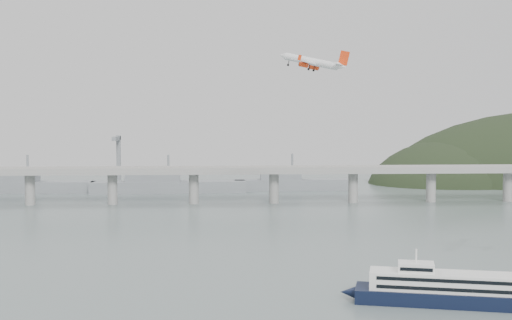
{
  "coord_description": "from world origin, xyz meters",
  "views": [
    {
      "loc": [
        -16.83,
        -223.96,
        53.19
      ],
      "look_at": [
        0.0,
        55.0,
        36.0
      ],
      "focal_mm": 48.0,
      "sensor_mm": 36.0,
      "label": 1
    }
  ],
  "objects": [
    {
      "name": "ground",
      "position": [
        0.0,
        0.0,
        0.0
      ],
      "size": [
        900.0,
        900.0,
        0.0
      ],
      "primitive_type": "plane",
      "color": "slate",
      "rests_on": "ground"
    },
    {
      "name": "ferry",
      "position": [
        48.67,
        -34.85,
        4.25
      ],
      "size": [
        81.64,
        30.33,
        15.68
      ],
      "rotation": [
        0.0,
        0.0,
        -0.26
      ],
      "color": "black",
      "rests_on": "ground"
    },
    {
      "name": "distant_fleet",
      "position": [
        -155.36,
        265.08,
        6.22
      ],
      "size": [
        453.0,
        60.9,
        40.0
      ],
      "color": "slate",
      "rests_on": "ground"
    },
    {
      "name": "airliner",
      "position": [
        27.83,
        87.03,
        78.65
      ],
      "size": [
        31.34,
        29.62,
        10.65
      ],
      "rotation": [
        0.05,
        -0.22,
        2.51
      ],
      "color": "white",
      "rests_on": "ground"
    },
    {
      "name": "bridge",
      "position": [
        -1.15,
        200.0,
        17.65
      ],
      "size": [
        800.0,
        22.0,
        23.9
      ],
      "color": "gray",
      "rests_on": "ground"
    }
  ]
}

